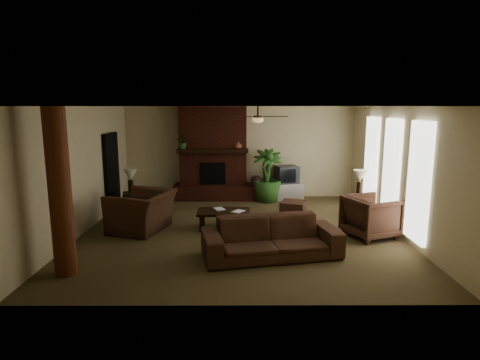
{
  "coord_description": "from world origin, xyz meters",
  "views": [
    {
      "loc": [
        -0.03,
        -8.76,
        2.8
      ],
      "look_at": [
        0.0,
        0.4,
        1.1
      ],
      "focal_mm": 29.82,
      "sensor_mm": 36.0,
      "label": 1
    }
  ],
  "objects_px": {
    "lamp_right": "(360,178)",
    "floor_plant": "(267,187)",
    "sofa": "(271,231)",
    "armchair_right": "(371,215)",
    "log_column": "(60,193)",
    "side_table_left": "(133,203)",
    "ottoman": "(293,209)",
    "side_table_right": "(358,205)",
    "coffee_table": "(224,213)",
    "armchair_left": "(142,205)",
    "lamp_left": "(130,176)",
    "tv_stand": "(288,191)",
    "floor_vase": "(257,187)"
  },
  "relations": [
    {
      "from": "lamp_right",
      "to": "lamp_left",
      "type": "bearing_deg",
      "value": 177.65
    },
    {
      "from": "sofa",
      "to": "armchair_right",
      "type": "relative_size",
      "value": 2.56
    },
    {
      "from": "floor_plant",
      "to": "armchair_right",
      "type": "bearing_deg",
      "value": -58.66
    },
    {
      "from": "sofa",
      "to": "armchair_right",
      "type": "distance_m",
      "value": 2.53
    },
    {
      "from": "coffee_table",
      "to": "tv_stand",
      "type": "bearing_deg",
      "value": 58.18
    },
    {
      "from": "sofa",
      "to": "floor_plant",
      "type": "xyz_separation_m",
      "value": [
        0.23,
        4.49,
        -0.06
      ]
    },
    {
      "from": "armchair_right",
      "to": "lamp_right",
      "type": "height_order",
      "value": "lamp_right"
    },
    {
      "from": "log_column",
      "to": "side_table_right",
      "type": "xyz_separation_m",
      "value": [
        6.01,
        3.64,
        -1.12
      ]
    },
    {
      "from": "coffee_table",
      "to": "side_table_left",
      "type": "height_order",
      "value": "side_table_left"
    },
    {
      "from": "sofa",
      "to": "side_table_right",
      "type": "xyz_separation_m",
      "value": [
        2.48,
        2.86,
        -0.22
      ]
    },
    {
      "from": "sofa",
      "to": "armchair_left",
      "type": "bearing_deg",
      "value": 137.94
    },
    {
      "from": "armchair_right",
      "to": "floor_vase",
      "type": "distance_m",
      "value": 4.11
    },
    {
      "from": "side_table_right",
      "to": "side_table_left",
      "type": "bearing_deg",
      "value": 177.33
    },
    {
      "from": "floor_vase",
      "to": "floor_plant",
      "type": "distance_m",
      "value": 0.3
    },
    {
      "from": "log_column",
      "to": "sofa",
      "type": "distance_m",
      "value": 3.73
    },
    {
      "from": "floor_plant",
      "to": "side_table_left",
      "type": "relative_size",
      "value": 2.83
    },
    {
      "from": "log_column",
      "to": "coffee_table",
      "type": "xyz_separation_m",
      "value": [
        2.57,
        2.55,
        -1.03
      ]
    },
    {
      "from": "lamp_right",
      "to": "tv_stand",
      "type": "bearing_deg",
      "value": 129.37
    },
    {
      "from": "armchair_right",
      "to": "lamp_left",
      "type": "height_order",
      "value": "lamp_left"
    },
    {
      "from": "side_table_left",
      "to": "ottoman",
      "type": "bearing_deg",
      "value": -4.82
    },
    {
      "from": "floor_vase",
      "to": "lamp_right",
      "type": "distance_m",
      "value": 3.13
    },
    {
      "from": "armchair_right",
      "to": "lamp_right",
      "type": "bearing_deg",
      "value": -30.09
    },
    {
      "from": "ottoman",
      "to": "lamp_left",
      "type": "xyz_separation_m",
      "value": [
        -4.23,
        0.3,
        0.8
      ]
    },
    {
      "from": "log_column",
      "to": "floor_vase",
      "type": "xyz_separation_m",
      "value": [
        3.46,
        5.33,
        -0.97
      ]
    },
    {
      "from": "floor_vase",
      "to": "tv_stand",
      "type": "bearing_deg",
      "value": 12.68
    },
    {
      "from": "lamp_right",
      "to": "armchair_left",
      "type": "bearing_deg",
      "value": -167.49
    },
    {
      "from": "log_column",
      "to": "side_table_left",
      "type": "height_order",
      "value": "log_column"
    },
    {
      "from": "armchair_left",
      "to": "tv_stand",
      "type": "relative_size",
      "value": 1.6
    },
    {
      "from": "sofa",
      "to": "tv_stand",
      "type": "bearing_deg",
      "value": 67.74
    },
    {
      "from": "ottoman",
      "to": "side_table_right",
      "type": "distance_m",
      "value": 1.69
    },
    {
      "from": "coffee_table",
      "to": "side_table_right",
      "type": "bearing_deg",
      "value": 17.61
    },
    {
      "from": "side_table_left",
      "to": "floor_plant",
      "type": "bearing_deg",
      "value": 20.41
    },
    {
      "from": "side_table_right",
      "to": "sofa",
      "type": "bearing_deg",
      "value": -130.95
    },
    {
      "from": "armchair_right",
      "to": "side_table_left",
      "type": "height_order",
      "value": "armchair_right"
    },
    {
      "from": "ottoman",
      "to": "lamp_right",
      "type": "bearing_deg",
      "value": 2.08
    },
    {
      "from": "armchair_left",
      "to": "side_table_right",
      "type": "height_order",
      "value": "armchair_left"
    },
    {
      "from": "coffee_table",
      "to": "side_table_left",
      "type": "relative_size",
      "value": 2.18
    },
    {
      "from": "floor_vase",
      "to": "lamp_left",
      "type": "distance_m",
      "value": 3.71
    },
    {
      "from": "lamp_right",
      "to": "side_table_left",
      "type": "bearing_deg",
      "value": 177.16
    },
    {
      "from": "side_table_left",
      "to": "lamp_right",
      "type": "distance_m",
      "value": 5.94
    },
    {
      "from": "armchair_left",
      "to": "sofa",
      "type": "bearing_deg",
      "value": 76.01
    },
    {
      "from": "tv_stand",
      "to": "lamp_left",
      "type": "distance_m",
      "value": 4.71
    },
    {
      "from": "side_table_left",
      "to": "side_table_right",
      "type": "distance_m",
      "value": 5.89
    },
    {
      "from": "floor_vase",
      "to": "side_table_left",
      "type": "bearing_deg",
      "value": -157.01
    },
    {
      "from": "log_column",
      "to": "side_table_right",
      "type": "bearing_deg",
      "value": 31.2
    },
    {
      "from": "armchair_right",
      "to": "side_table_right",
      "type": "relative_size",
      "value": 1.81
    },
    {
      "from": "sofa",
      "to": "tv_stand",
      "type": "relative_size",
      "value": 3.0
    },
    {
      "from": "lamp_left",
      "to": "side_table_right",
      "type": "xyz_separation_m",
      "value": [
        5.91,
        -0.23,
        -0.73
      ]
    },
    {
      "from": "log_column",
      "to": "lamp_left",
      "type": "distance_m",
      "value": 3.89
    },
    {
      "from": "lamp_right",
      "to": "floor_plant",
      "type": "bearing_deg",
      "value": 143.94
    }
  ]
}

